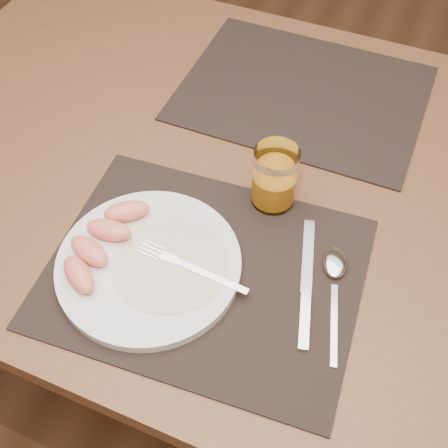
% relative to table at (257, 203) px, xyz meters
% --- Properties ---
extents(ground, '(5.00, 5.00, 0.00)m').
position_rel_table_xyz_m(ground, '(0.00, 0.00, -0.67)').
color(ground, '#57321D').
rests_on(ground, ground).
extents(table, '(1.40, 0.90, 0.75)m').
position_rel_table_xyz_m(table, '(0.00, 0.00, 0.00)').
color(table, brown).
rests_on(table, ground).
extents(placemat_near, '(0.47, 0.38, 0.00)m').
position_rel_table_xyz_m(placemat_near, '(-0.00, -0.22, 0.09)').
color(placemat_near, black).
rests_on(placemat_near, table).
extents(placemat_far, '(0.45, 0.35, 0.00)m').
position_rel_table_xyz_m(placemat_far, '(0.00, 0.22, 0.09)').
color(placemat_far, black).
rests_on(placemat_far, table).
extents(plate, '(0.27, 0.27, 0.02)m').
position_rel_table_xyz_m(plate, '(-0.08, -0.25, 0.10)').
color(plate, white).
rests_on(plate, placemat_near).
extents(plate_dressing, '(0.17, 0.17, 0.00)m').
position_rel_table_xyz_m(plate_dressing, '(-0.05, -0.24, 0.10)').
color(plate_dressing, white).
rests_on(plate_dressing, plate).
extents(fork, '(0.18, 0.03, 0.00)m').
position_rel_table_xyz_m(fork, '(-0.03, -0.23, 0.11)').
color(fork, silver).
rests_on(fork, plate).
extents(knife, '(0.07, 0.22, 0.01)m').
position_rel_table_xyz_m(knife, '(0.14, -0.20, 0.09)').
color(knife, silver).
rests_on(knife, placemat_near).
extents(spoon, '(0.07, 0.19, 0.01)m').
position_rel_table_xyz_m(spoon, '(0.17, -0.15, 0.09)').
color(spoon, silver).
rests_on(spoon, placemat_near).
extents(juice_glass, '(0.07, 0.07, 0.11)m').
position_rel_table_xyz_m(juice_glass, '(0.04, -0.05, 0.13)').
color(juice_glass, white).
rests_on(juice_glass, placemat_near).
extents(grapefruit_wedges, '(0.09, 0.19, 0.03)m').
position_rel_table_xyz_m(grapefruit_wedges, '(-0.15, -0.25, 0.12)').
color(grapefruit_wedges, '#FD8367').
rests_on(grapefruit_wedges, plate).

